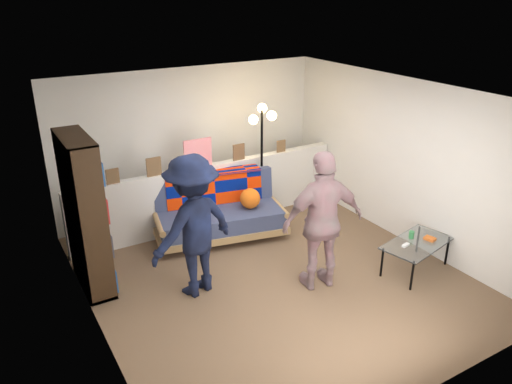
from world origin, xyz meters
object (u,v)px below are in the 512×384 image
at_px(futon_sofa, 220,212).
at_px(person_left, 193,226).
at_px(coffee_table, 417,244).
at_px(person_right, 323,221).
at_px(floor_lamp, 262,139).
at_px(bookshelf, 85,219).

height_order(futon_sofa, person_left, person_left).
distance_m(coffee_table, person_right, 1.45).
bearing_deg(floor_lamp, person_left, -141.81).
bearing_deg(coffee_table, person_right, 164.22).
bearing_deg(person_left, coffee_table, 143.65).
bearing_deg(person_right, coffee_table, 175.28).
xyz_separation_m(futon_sofa, floor_lamp, (0.92, 0.29, 0.94)).
bearing_deg(futon_sofa, coffee_table, -51.15).
xyz_separation_m(person_left, person_right, (1.42, -0.69, 0.00)).
bearing_deg(coffee_table, person_left, 158.75).
bearing_deg(person_right, person_left, -14.92).
relative_size(coffee_table, floor_lamp, 0.59).
height_order(floor_lamp, person_right, floor_lamp).
bearing_deg(person_right, futon_sofa, -64.35).
height_order(coffee_table, floor_lamp, floor_lamp).
xyz_separation_m(futon_sofa, bookshelf, (-2.01, -0.37, 0.53)).
height_order(coffee_table, person_right, person_right).
height_order(bookshelf, person_right, bookshelf).
bearing_deg(person_right, floor_lamp, -90.31).
bearing_deg(futon_sofa, bookshelf, -169.55).
bearing_deg(floor_lamp, futon_sofa, -162.58).
bearing_deg(futon_sofa, person_left, -128.65).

